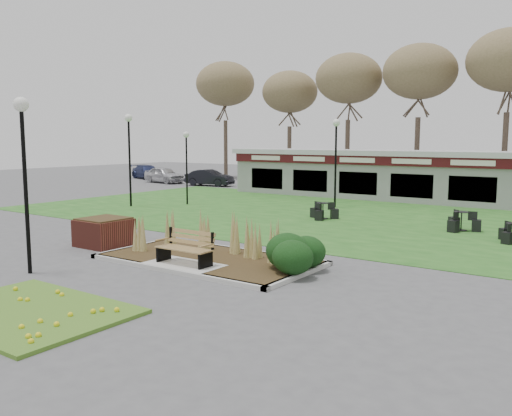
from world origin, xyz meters
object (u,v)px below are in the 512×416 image
Objects in this scene: car_black at (209,178)px; car_blue at (148,172)px; park_bench at (186,247)px; lamp_post_mid_right at (336,143)px; car_silver at (164,175)px; bistro_set_c at (461,224)px; lamp_post_far_left at (186,152)px; bistro_set_a at (323,213)px; lamp_post_near_right at (23,146)px; brick_planter at (104,232)px; lamp_post_mid_left at (129,139)px; food_pavilion at (420,176)px.

car_blue is (-9.25, 2.40, -0.01)m from car_black.
car_black is at bearing 128.60° from park_bench.
lamp_post_mid_right is 1.17× the size of car_silver.
lamp_post_far_left is at bearing 178.87° from bistro_set_c.
lamp_post_near_right is at bearing -97.66° from bistro_set_a.
brick_planter is 0.31× the size of lamp_post_mid_left.
food_pavilion reaches higher than car_blue.
lamp_post_far_left is 1.06× the size of car_black.
car_blue reaches higher than brick_planter.
lamp_post_mid_right reaches higher than bistro_set_c.
car_silver is (-18.67, 6.33, -2.68)m from lamp_post_mid_right.
bistro_set_a is at bearing 9.76° from lamp_post_mid_left.
lamp_post_mid_left is (-11.77, -11.17, 2.07)m from food_pavilion.
bistro_set_c is at bearing -27.12° from lamp_post_mid_right.
lamp_post_near_right is 13.70m from bistro_set_a.
car_black is at bearing 124.08° from lamp_post_far_left.
food_pavilion is (0.00, 19.71, 0.89)m from park_bench.
car_black is at bearing 154.54° from bistro_set_c.
lamp_post_far_left is at bearing -138.51° from food_pavilion.
lamp_post_mid_left is at bearing -146.99° from lamp_post_mid_right.
food_pavilion is 5.29× the size of lamp_post_near_right.
park_bench is 14.95m from lamp_post_far_left.
lamp_post_far_left is 2.88× the size of bistro_set_c.
park_bench reaches higher than brick_planter.
food_pavilion is 5.36× the size of lamp_post_mid_right.
lamp_post_mid_left is at bearing -170.24° from bistro_set_a.
car_black is at bearing 176.42° from food_pavilion.
car_blue is (-22.79, 26.01, -2.78)m from lamp_post_near_right.
food_pavilion reaches higher than bistro_set_a.
lamp_post_near_right reaches higher than bistro_set_a.
lamp_post_far_left is 9.08m from bistro_set_a.
park_bench is 1.27× the size of bistro_set_a.
bistro_set_a is at bearing -3.83° from lamp_post_far_left.
lamp_post_mid_right is (1.68, 13.67, 2.87)m from brick_planter.
lamp_post_mid_right reaches higher than bistro_set_a.
lamp_post_near_right reaches higher than car_silver.
car_silver is at bearing 130.34° from brick_planter.
park_bench reaches higher than bistro_set_c.
lamp_post_mid_left is 3.64× the size of bistro_set_a.
lamp_post_near_right is 27.36m from car_black.
lamp_post_near_right is 3.48× the size of bistro_set_a.
food_pavilion is at bearing 90.00° from park_bench.
lamp_post_near_right is 1.01× the size of lamp_post_mid_right.
lamp_post_near_right is 1.17× the size of lamp_post_far_left.
car_blue is at bearing 131.22° from lamp_post_near_right.
bistro_set_c is at bearing 60.37° from lamp_post_near_right.
lamp_post_mid_right is 24.84m from car_blue.
lamp_post_far_left is 2.97× the size of bistro_set_a.
brick_planter is 0.33× the size of lamp_post_mid_right.
lamp_post_far_left is 12.07m from car_black.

